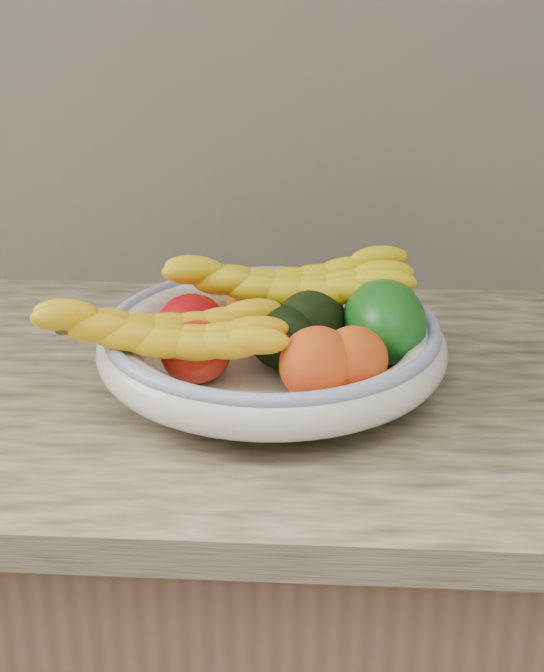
{
  "coord_description": "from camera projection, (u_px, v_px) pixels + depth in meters",
  "views": [
    {
      "loc": [
        0.06,
        0.61,
        1.41
      ],
      "look_at": [
        0.0,
        1.66,
        0.96
      ],
      "focal_mm": 55.0,
      "sensor_mm": 36.0,
      "label": 1
    }
  ],
  "objects": [
    {
      "name": "kitchen_counter",
      "position": [
        273.0,
        671.0,
        1.36
      ],
      "size": [
        2.44,
        0.66,
        1.4
      ],
      "color": "brown",
      "rests_on": "ground"
    },
    {
      "name": "fruit_bowl",
      "position": [
        272.0,
        345.0,
        1.15
      ],
      "size": [
        0.39,
        0.39,
        0.08
      ],
      "color": "silver",
      "rests_on": "kitchen_counter"
    },
    {
      "name": "clementine_back_left",
      "position": [
        251.0,
        313.0,
        1.22
      ],
      "size": [
        0.06,
        0.06,
        0.05
      ],
      "primitive_type": "ellipsoid",
      "rotation": [
        0.0,
        0.0,
        -0.25
      ],
      "color": "#F45705",
      "rests_on": "fruit_bowl"
    },
    {
      "name": "clementine_back_right",
      "position": [
        294.0,
        312.0,
        1.22
      ],
      "size": [
        0.07,
        0.07,
        0.05
      ],
      "primitive_type": "ellipsoid",
      "rotation": [
        0.0,
        0.0,
        0.43
      ],
      "color": "#F65205",
      "rests_on": "fruit_bowl"
    },
    {
      "name": "clementine_back_mid",
      "position": [
        260.0,
        312.0,
        1.22
      ],
      "size": [
        0.06,
        0.06,
        0.04
      ],
      "primitive_type": "ellipsoid",
      "rotation": [
        0.0,
        0.0,
        -0.36
      ],
      "color": "orange",
      "rests_on": "fruit_bowl"
    },
    {
      "name": "clementine_extra",
      "position": [
        248.0,
        306.0,
        1.24
      ],
      "size": [
        0.05,
        0.05,
        0.05
      ],
      "primitive_type": "ellipsoid",
      "color": "#F26005",
      "rests_on": "fruit_bowl"
    },
    {
      "name": "tomato_left",
      "position": [
        192.0,
        325.0,
        1.16
      ],
      "size": [
        0.1,
        0.1,
        0.07
      ],
      "primitive_type": "ellipsoid",
      "rotation": [
        0.0,
        0.0,
        -0.39
      ],
      "color": "#AD050E",
      "rests_on": "fruit_bowl"
    },
    {
      "name": "tomato_near_left",
      "position": [
        196.0,
        351.0,
        1.1
      ],
      "size": [
        0.09,
        0.09,
        0.07
      ],
      "primitive_type": "ellipsoid",
      "rotation": [
        0.0,
        0.0,
        -0.23
      ],
      "color": "red",
      "rests_on": "fruit_bowl"
    },
    {
      "name": "avocado_center",
      "position": [
        281.0,
        337.0,
        1.13
      ],
      "size": [
        0.11,
        0.12,
        0.07
      ],
      "primitive_type": "ellipsoid",
      "rotation": [
        0.0,
        0.0,
        0.56
      ],
      "color": "black",
      "rests_on": "fruit_bowl"
    },
    {
      "name": "avocado_right",
      "position": [
        310.0,
        324.0,
        1.16
      ],
      "size": [
        0.11,
        0.13,
        0.08
      ],
      "primitive_type": "ellipsoid",
      "rotation": [
        0.0,
        0.0,
        -0.34
      ],
      "color": "black",
      "rests_on": "fruit_bowl"
    },
    {
      "name": "green_mango",
      "position": [
        384.0,
        320.0,
        1.14
      ],
      "size": [
        0.14,
        0.16,
        0.11
      ],
      "primitive_type": "ellipsoid",
      "rotation": [
        0.0,
        0.31,
        0.31
      ],
      "color": "#0F5413",
      "rests_on": "fruit_bowl"
    },
    {
      "name": "peach_front",
      "position": [
        318.0,
        365.0,
        1.06
      ],
      "size": [
        0.1,
        0.1,
        0.08
      ],
      "primitive_type": "ellipsoid",
      "rotation": [
        0.0,
        0.0,
        -0.36
      ],
      "color": "orange",
      "rests_on": "fruit_bowl"
    },
    {
      "name": "peach_right",
      "position": [
        354.0,
        360.0,
        1.06
      ],
      "size": [
        0.08,
        0.08,
        0.07
      ],
      "primitive_type": "ellipsoid",
      "rotation": [
        0.0,
        0.0,
        0.09
      ],
      "color": "orange",
      "rests_on": "fruit_bowl"
    },
    {
      "name": "banana_bunch_back",
      "position": [
        288.0,
        290.0,
        1.19
      ],
      "size": [
        0.31,
        0.13,
        0.09
      ],
      "primitive_type": null,
      "rotation": [
        0.0,
        0.0,
        0.06
      ],
      "color": "yellow",
      "rests_on": "fruit_bowl"
    },
    {
      "name": "banana_bunch_front",
      "position": [
        162.0,
        339.0,
        1.08
      ],
      "size": [
        0.29,
        0.15,
        0.08
      ],
      "primitive_type": null,
      "rotation": [
        0.0,
        0.0,
        0.14
      ],
      "color": "yellow",
      "rests_on": "fruit_bowl"
    }
  ]
}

